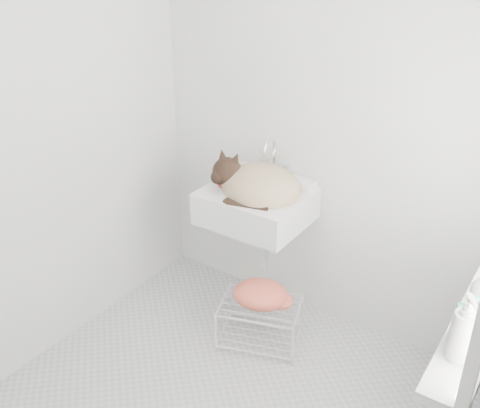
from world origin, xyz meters
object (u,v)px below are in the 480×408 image
Objects in this scene: wire_rack at (260,320)px; bottle_a at (457,357)px; cat at (257,186)px; sink at (257,191)px; bottle_b at (465,341)px.

wire_rack is 1.43m from bottle_a.
cat is 2.23× the size of bottle_a.
sink is at bearing 122.41° from cat.
cat is at bearing 129.24° from wire_rack.
cat is (0.01, -0.02, 0.04)m from sink.
bottle_b is at bearing -21.19° from wire_rack.
bottle_a is at bearing -28.68° from cat.
bottle_a is at bearing -25.40° from wire_rack.
wire_rack is 2.23× the size of bottle_b.
bottle_a is (1.30, -0.75, 0.00)m from sink.
cat reaches higher than bottle_a.
wire_rack is at bearing -51.36° from sink.
sink reaches higher than wire_rack.
bottle_a is at bearing -29.92° from sink.
sink is at bearing 128.64° from wire_rack.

